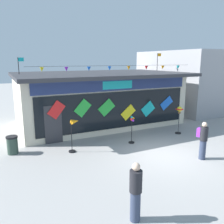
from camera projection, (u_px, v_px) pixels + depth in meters
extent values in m
plane|color=#9E9B99|center=(164.00, 155.00, 10.86)|extent=(80.00, 80.00, 0.00)
cube|color=beige|center=(98.00, 99.00, 16.25)|extent=(10.35, 5.82, 3.26)
cube|color=#333338|center=(100.00, 74.00, 15.40)|extent=(10.75, 6.91, 0.20)
cube|color=navy|center=(117.00, 85.00, 13.39)|extent=(9.52, 0.08, 0.65)
cube|color=#19B7BC|center=(118.00, 85.00, 13.36)|extent=(1.86, 0.04, 0.45)
cube|color=black|center=(117.00, 110.00, 13.72)|extent=(9.31, 0.06, 2.13)
cube|color=#333338|center=(53.00, 125.00, 12.20)|extent=(0.90, 0.07, 2.00)
cube|color=red|center=(56.00, 110.00, 12.07)|extent=(0.97, 0.03, 1.01)
cube|color=green|center=(83.00, 108.00, 12.68)|extent=(1.01, 0.03, 1.03)
cube|color=green|center=(107.00, 108.00, 13.31)|extent=(1.08, 0.03, 1.04)
cube|color=yellow|center=(128.00, 112.00, 14.01)|extent=(1.02, 0.03, 0.98)
cube|color=#19B7BC|center=(148.00, 109.00, 14.60)|extent=(1.05, 0.03, 1.01)
cube|color=blue|center=(166.00, 103.00, 15.15)|extent=(1.02, 0.03, 0.94)
cylinder|color=black|center=(119.00, 66.00, 12.97)|extent=(9.93, 0.01, 0.01)
cone|color=yellow|center=(42.00, 69.00, 11.21)|extent=(0.20, 0.20, 0.22)
cone|color=purple|center=(66.00, 69.00, 11.72)|extent=(0.20, 0.20, 0.22)
cone|color=blue|center=(89.00, 69.00, 12.23)|extent=(0.20, 0.20, 0.22)
cone|color=blue|center=(110.00, 68.00, 12.74)|extent=(0.20, 0.20, 0.22)
cone|color=orange|center=(129.00, 68.00, 13.25)|extent=(0.20, 0.20, 0.22)
cone|color=red|center=(146.00, 68.00, 13.77)|extent=(0.20, 0.20, 0.22)
cone|color=orange|center=(163.00, 67.00, 14.28)|extent=(0.20, 0.20, 0.22)
cone|color=#19B7BC|center=(178.00, 67.00, 14.79)|extent=(0.20, 0.20, 0.22)
cylinder|color=black|center=(18.00, 66.00, 13.63)|extent=(0.04, 0.04, 0.95)
cube|color=#19B7BC|center=(21.00, 59.00, 13.62)|extent=(0.32, 0.02, 0.22)
cylinder|color=black|center=(157.00, 62.00, 17.83)|extent=(0.04, 0.04, 1.31)
cube|color=orange|center=(159.00, 55.00, 17.78)|extent=(0.32, 0.02, 0.22)
cylinder|color=black|center=(72.00, 151.00, 11.20)|extent=(0.33, 0.33, 0.06)
cylinder|color=black|center=(72.00, 137.00, 11.05)|extent=(0.03, 0.03, 1.48)
cone|color=orange|center=(75.00, 121.00, 10.97)|extent=(0.43, 0.32, 0.23)
cylinder|color=orange|center=(71.00, 122.00, 10.89)|extent=(0.03, 0.16, 0.16)
cylinder|color=black|center=(131.00, 142.00, 12.40)|extent=(0.31, 0.31, 0.06)
cylinder|color=black|center=(132.00, 131.00, 12.27)|extent=(0.03, 0.03, 1.32)
cylinder|color=black|center=(132.00, 119.00, 12.09)|extent=(0.06, 0.04, 0.06)
cone|color=orange|center=(134.00, 119.00, 12.13)|extent=(0.13, 0.14, 0.13)
cone|color=#19B7BC|center=(132.00, 117.00, 12.07)|extent=(0.14, 0.13, 0.13)
cone|color=red|center=(131.00, 119.00, 12.05)|extent=(0.13, 0.14, 0.13)
cone|color=purple|center=(132.00, 121.00, 12.11)|extent=(0.14, 0.13, 0.13)
cylinder|color=black|center=(178.00, 133.00, 14.01)|extent=(0.34, 0.34, 0.06)
cylinder|color=black|center=(179.00, 123.00, 13.88)|extent=(0.03, 0.03, 1.33)
sphere|color=yellow|center=(180.00, 109.00, 13.70)|extent=(0.30, 0.30, 0.30)
cube|color=red|center=(180.00, 109.00, 13.70)|extent=(0.30, 0.30, 0.07)
cube|color=brown|center=(179.00, 113.00, 13.75)|extent=(0.10, 0.10, 0.10)
cylinder|color=#333D56|center=(202.00, 150.00, 10.32)|extent=(0.28, 0.28, 0.86)
cylinder|color=#232328|center=(204.00, 134.00, 10.16)|extent=(0.34, 0.34, 0.60)
sphere|color=beige|center=(205.00, 125.00, 10.08)|extent=(0.22, 0.22, 0.22)
cube|color=purple|center=(199.00, 132.00, 10.29)|extent=(0.30, 0.24, 0.38)
cylinder|color=#333D56|center=(135.00, 206.00, 6.35)|extent=(0.28, 0.28, 0.86)
cylinder|color=#232328|center=(136.00, 181.00, 6.19)|extent=(0.34, 0.34, 0.60)
sphere|color=beige|center=(136.00, 167.00, 6.10)|extent=(0.22, 0.22, 0.22)
cylinder|color=#2D4238|center=(12.00, 146.00, 10.92)|extent=(0.48, 0.48, 0.77)
cylinder|color=black|center=(12.00, 137.00, 10.83)|extent=(0.52, 0.52, 0.08)
cube|color=#99999E|center=(194.00, 80.00, 21.46)|extent=(7.33, 8.15, 5.01)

